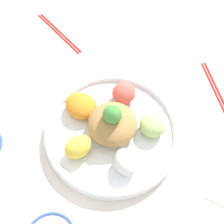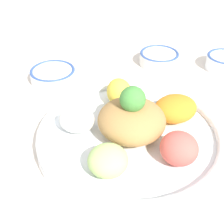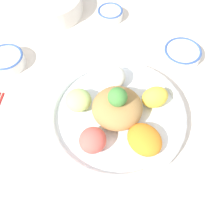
% 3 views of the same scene
% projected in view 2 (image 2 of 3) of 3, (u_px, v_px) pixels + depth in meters
% --- Properties ---
extents(ground_plane, '(2.40, 2.40, 0.00)m').
position_uv_depth(ground_plane, '(112.00, 138.00, 0.61)').
color(ground_plane, silver).
extents(salad_platter, '(0.36, 0.36, 0.12)m').
position_uv_depth(salad_platter, '(132.00, 131.00, 0.59)').
color(salad_platter, white).
rests_on(salad_platter, ground_plane).
extents(sauce_bowl_red, '(0.11, 0.11, 0.04)m').
position_uv_depth(sauce_bowl_red, '(159.00, 58.00, 0.85)').
color(sauce_bowl_red, white).
rests_on(sauce_bowl_red, ground_plane).
extents(sauce_bowl_dark, '(0.09, 0.09, 0.04)m').
position_uv_depth(sauce_bowl_dark, '(224.00, 61.00, 0.82)').
color(sauce_bowl_dark, white).
rests_on(sauce_bowl_dark, ground_plane).
extents(rice_bowl_plain, '(0.11, 0.11, 0.03)m').
position_uv_depth(rice_bowl_plain, '(53.00, 75.00, 0.78)').
color(rice_bowl_plain, white).
rests_on(rice_bowl_plain, ground_plane).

